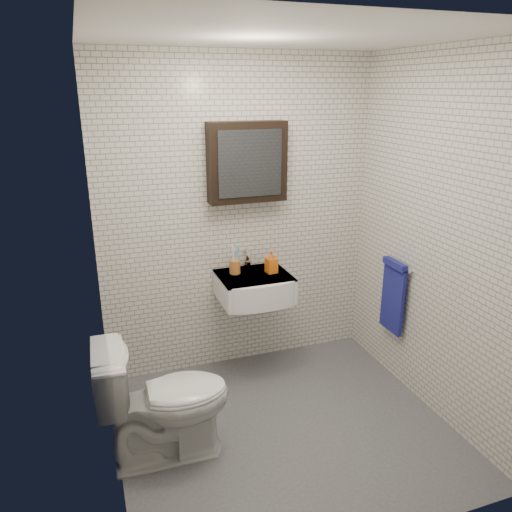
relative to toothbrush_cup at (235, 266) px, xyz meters
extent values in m
cube|color=#494B51|center=(0.08, -0.86, -0.90)|extent=(2.20, 2.00, 0.01)
cube|color=silver|center=(0.08, 0.14, 0.34)|extent=(2.20, 0.02, 2.50)
cube|color=silver|center=(0.08, -1.86, 0.34)|extent=(2.20, 0.02, 2.50)
cube|color=silver|center=(-1.02, -0.86, 0.34)|extent=(0.02, 2.00, 2.50)
cube|color=silver|center=(1.18, -0.86, 0.34)|extent=(0.02, 2.00, 2.50)
cube|color=white|center=(0.08, -0.86, 1.59)|extent=(2.20, 2.00, 0.02)
cube|color=white|center=(0.13, -0.08, -0.16)|extent=(0.55, 0.45, 0.20)
cylinder|color=silver|center=(0.13, -0.06, -0.07)|extent=(0.31, 0.31, 0.02)
cylinder|color=silver|center=(0.13, -0.06, -0.06)|extent=(0.04, 0.04, 0.01)
cube|color=white|center=(0.13, -0.08, -0.06)|extent=(0.55, 0.45, 0.01)
cylinder|color=silver|center=(0.13, 0.08, -0.03)|extent=(0.06, 0.06, 0.06)
cylinder|color=silver|center=(0.13, 0.08, 0.03)|extent=(0.03, 0.03, 0.08)
cylinder|color=silver|center=(0.13, 0.02, 0.06)|extent=(0.02, 0.12, 0.02)
cube|color=silver|center=(0.13, 0.11, 0.09)|extent=(0.02, 0.09, 0.01)
cube|color=black|center=(0.13, 0.07, 0.79)|extent=(0.60, 0.14, 0.60)
cube|color=#3F444C|center=(0.13, 0.00, 0.79)|extent=(0.49, 0.01, 0.49)
cylinder|color=silver|center=(1.14, -0.51, 0.04)|extent=(0.02, 0.30, 0.02)
cylinder|color=silver|center=(1.16, -0.38, 0.04)|extent=(0.04, 0.02, 0.02)
cylinder|color=silver|center=(1.16, -0.63, 0.04)|extent=(0.04, 0.02, 0.02)
cube|color=navy|center=(1.12, -0.51, -0.23)|extent=(0.03, 0.26, 0.54)
cube|color=navy|center=(1.11, -0.51, 0.06)|extent=(0.05, 0.26, 0.05)
cylinder|color=#A8642A|center=(0.00, 0.00, -0.01)|extent=(0.10, 0.10, 0.11)
cylinder|color=white|center=(-0.02, -0.01, 0.06)|extent=(0.02, 0.03, 0.21)
cylinder|color=#45B2DD|center=(0.01, -0.01, 0.05)|extent=(0.02, 0.02, 0.18)
cylinder|color=white|center=(-0.01, 0.01, 0.07)|extent=(0.02, 0.04, 0.22)
cylinder|color=#45B2DD|center=(0.02, 0.01, 0.06)|extent=(0.03, 0.04, 0.19)
imported|color=orange|center=(0.28, -0.08, 0.03)|extent=(0.09, 0.09, 0.18)
imported|color=white|center=(-0.72, -0.84, -0.50)|extent=(0.81, 0.48, 0.82)
camera|label=1|loc=(-1.06, -3.51, 1.33)|focal=35.00mm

